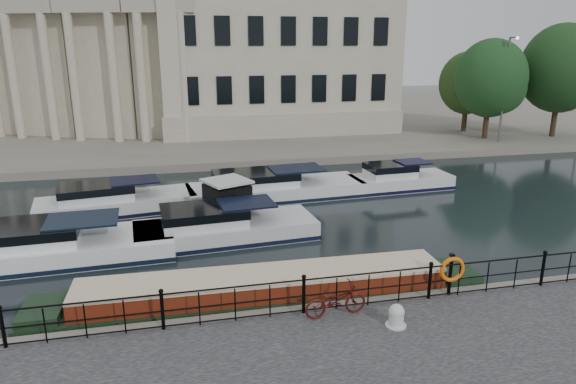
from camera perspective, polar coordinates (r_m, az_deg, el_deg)
The scene contains 12 objects.
ground_plane at distance 17.64m, azimuth -0.14°, elevation -11.30°, with size 160.00×160.00×0.00m, color black.
far_bank at distance 54.94m, azimuth -9.21°, elevation 7.79°, with size 120.00×42.00×0.55m, color #6B665B.
railing at distance 15.15m, azimuth 1.76°, elevation -11.10°, with size 24.14×0.14×1.22m.
civic_building at distance 50.04m, azimuth -10.40°, elevation 14.70°, with size 53.55×31.84×16.85m.
lamp_posts at distance 46.59m, azimuth 26.86°, elevation 10.40°, with size 8.24×1.55×8.07m.
bicycle at distance 15.14m, azimuth 5.31°, elevation -11.89°, with size 0.65×1.86×0.98m, color #460F0C.
mooring_bollard at distance 14.97m, azimuth 11.94°, elevation -13.32°, with size 0.59×0.59×0.66m.
life_ring_post at distance 16.81m, azimuth 17.75°, elevation -8.25°, with size 0.84×0.21×1.37m.
narrowboat at distance 16.68m, azimuth -2.62°, elevation -11.63°, with size 14.52×2.27×1.53m.
harbour_hut at distance 24.05m, azimuth -6.75°, elevation -1.30°, with size 3.21×2.98×2.16m.
cabin_cruisers at distance 24.94m, azimuth -8.96°, elevation -2.16°, with size 25.06×9.88×1.99m.
trees at distance 47.43m, azimuth 24.51°, elevation 11.52°, with size 12.21×9.86×9.22m.
Camera 1 is at (-3.44, -15.26, 8.16)m, focal length 32.00 mm.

